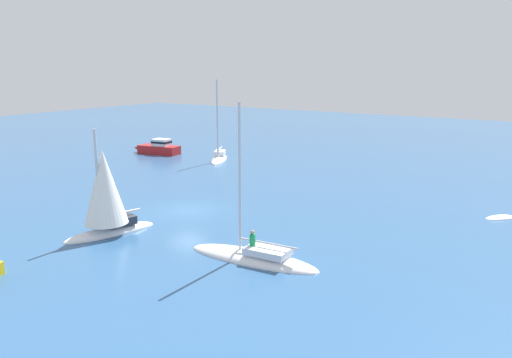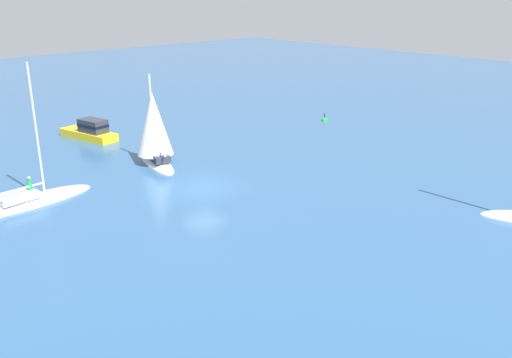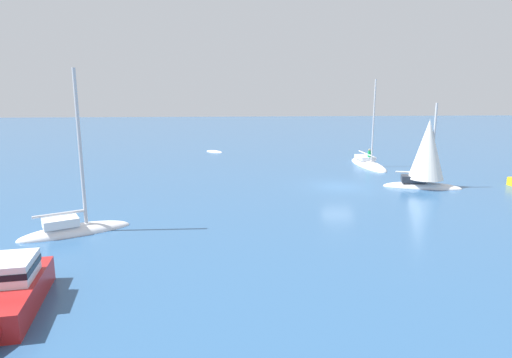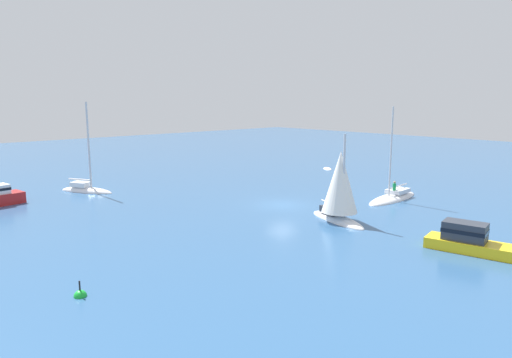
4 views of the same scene
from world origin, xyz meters
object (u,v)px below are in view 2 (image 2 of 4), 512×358
at_px(sailboat_1, 154,132).
at_px(channel_buoy, 324,121).
at_px(powerboat, 89,131).
at_px(sloop, 32,201).

relative_size(sailboat_1, channel_buoy, 6.59).
bearing_deg(powerboat, sloop, 128.06).
xyz_separation_m(sloop, sailboat_1, (-10.14, -1.40, 2.33)).
bearing_deg(sloop, powerboat, 45.33).
height_order(sloop, channel_buoy, sloop).
relative_size(sloop, channel_buoy, 8.34).
height_order(powerboat, sloop, sloop).
bearing_deg(powerboat, channel_buoy, -127.50).
relative_size(powerboat, channel_buoy, 6.70).
bearing_deg(sloop, sailboat_1, 3.95).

